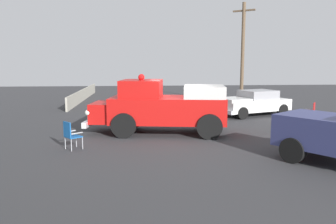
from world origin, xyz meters
name	(u,v)px	position (x,y,z in m)	size (l,w,h in m)	color
ground_plane	(180,134)	(0.00, 0.00, 0.00)	(60.00, 60.00, 0.00)	#333335
vintage_fire_truck	(163,106)	(0.13, 0.77, 1.20)	(3.13, 6.21, 2.59)	black
classic_hot_rod	(253,103)	(4.68, -4.83, 0.75)	(3.28, 4.73, 1.46)	black
lawn_chair_near_truck	(187,106)	(4.91, -0.96, 0.59)	(0.65, 0.66, 1.02)	#B7BABF
lawn_chair_by_car	(70,133)	(-2.39, 4.23, 0.59)	(0.69, 0.69, 1.02)	#B7BABF
lawn_chair_spare	(311,111)	(2.29, -7.13, 0.59)	(0.68, 0.69, 1.02)	#B7BABF
spectator_seated	(189,104)	(4.85, -1.08, 0.70)	(0.56, 0.64, 1.29)	#383842
utility_pole	(243,52)	(10.60, -5.95, 3.85)	(1.15, 1.40, 7.41)	brown
background_fence	(84,94)	(13.77, 6.31, 0.45)	(13.62, 0.12, 0.90)	#A8A393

